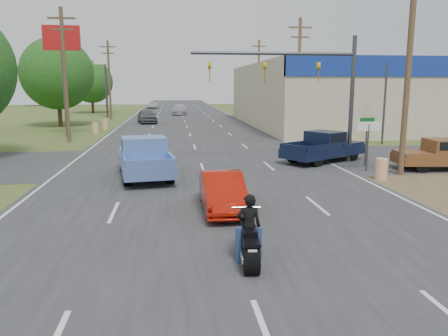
{
  "coord_description": "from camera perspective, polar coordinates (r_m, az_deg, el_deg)",
  "views": [
    {
      "loc": [
        -1.54,
        -6.76,
        4.27
      ],
      "look_at": [
        0.32,
        8.92,
        1.3
      ],
      "focal_mm": 35.0,
      "sensor_mm": 36.0,
      "label": 1
    }
  ],
  "objects": [
    {
      "name": "lane_sign",
      "position": [
        23.05,
        18.33,
        4.21
      ],
      "size": [
        1.2,
        0.08,
        2.52
      ],
      "color": "#3F3F44",
      "rests_on": "ground"
    },
    {
      "name": "street_name_sign",
      "position": [
        24.68,
        18.1,
        3.93
      ],
      "size": [
        0.8,
        0.08,
        2.61
      ],
      "color": "#3F3F44",
      "rests_on": "ground"
    },
    {
      "name": "tree_2",
      "position": [
        73.85,
        -16.93,
        10.72
      ],
      "size": [
        6.72,
        6.72,
        8.32
      ],
      "color": "#422D19",
      "rests_on": "ground"
    },
    {
      "name": "rider",
      "position": [
        10.72,
        3.26,
        -8.15
      ],
      "size": [
        0.63,
        0.44,
        1.63
      ],
      "primitive_type": "imported",
      "rotation": [
        0.0,
        0.0,
        3.06
      ],
      "color": "black",
      "rests_on": "ground"
    },
    {
      "name": "barrel_1",
      "position": [
        29.26,
        13.19,
        2.96
      ],
      "size": [
        0.56,
        0.56,
        1.0
      ],
      "primitive_type": "cylinder",
      "color": "orange",
      "rests_on": "ground"
    },
    {
      "name": "barrel_3",
      "position": [
        45.41,
        -15.24,
        5.51
      ],
      "size": [
        0.56,
        0.56,
        1.0
      ],
      "primitive_type": "cylinder",
      "color": "orange",
      "rests_on": "ground"
    },
    {
      "name": "pole_sign_left_far",
      "position": [
        63.46,
        -15.26,
        12.9
      ],
      "size": [
        3.0,
        0.35,
        9.2
      ],
      "color": "#3F3F44",
      "rests_on": "ground"
    },
    {
      "name": "tree_6",
      "position": [
        105.69,
        -22.82,
        11.04
      ],
      "size": [
        8.82,
        8.82,
        10.92
      ],
      "color": "#422D19",
      "rests_on": "ground"
    },
    {
      "name": "utility_pole_2",
      "position": [
        39.35,
        9.76,
        12.02
      ],
      "size": [
        2.0,
        0.28,
        10.0
      ],
      "color": "#4C3823",
      "rests_on": "ground"
    },
    {
      "name": "brown_pickup",
      "position": [
        25.14,
        26.48,
        1.6
      ],
      "size": [
        4.94,
        2.25,
        1.59
      ],
      "rotation": [
        0.0,
        0.0,
        1.48
      ],
      "color": "black",
      "rests_on": "ground"
    },
    {
      "name": "tree_1",
      "position": [
        50.22,
        -20.97,
        11.44
      ],
      "size": [
        7.56,
        7.56,
        9.36
      ],
      "color": "#422D19",
      "rests_on": "ground"
    },
    {
      "name": "tree_5",
      "position": [
        106.54,
        10.67,
        11.33
      ],
      "size": [
        7.98,
        7.98,
        9.88
      ],
      "color": "#422D19",
      "rests_on": "ground"
    },
    {
      "name": "red_convertible",
      "position": [
        15.12,
        -0.17,
        -3.17
      ],
      "size": [
        1.41,
        3.99,
        1.31
      ],
      "primitive_type": "imported",
      "rotation": [
        0.0,
        0.0,
        0.01
      ],
      "color": "#A81507",
      "rests_on": "ground"
    },
    {
      "name": "distant_car_grey",
      "position": [
        52.07,
        -10.01,
        6.7
      ],
      "size": [
        2.72,
        5.16,
        1.67
      ],
      "primitive_type": "imported",
      "rotation": [
        0.0,
        0.0,
        0.16
      ],
      "color": "#535458",
      "rests_on": "ground"
    },
    {
      "name": "utility_pole_5",
      "position": [
        35.67,
        -20.08,
        11.7
      ],
      "size": [
        2.0,
        0.28,
        10.0
      ],
      "color": "#4C3823",
      "rests_on": "ground"
    },
    {
      "name": "cross_road",
      "position": [
        25.17,
        -3.15,
        0.88
      ],
      "size": [
        120.0,
        10.0,
        0.02
      ],
      "primitive_type": "cube",
      "color": "#2D2D30",
      "rests_on": "ground"
    },
    {
      "name": "distant_car_silver",
      "position": [
        67.32,
        -5.86,
        7.63
      ],
      "size": [
        2.58,
        5.6,
        1.59
      ],
      "primitive_type": "imported",
      "rotation": [
        0.0,
        0.0,
        -0.07
      ],
      "color": "#B8B8BD",
      "rests_on": "ground"
    },
    {
      "name": "utility_pole_3",
      "position": [
        56.85,
        4.54,
        11.67
      ],
      "size": [
        2.0,
        0.28,
        10.0
      ],
      "color": "#4C3823",
      "rests_on": "ground"
    },
    {
      "name": "ground",
      "position": [
        8.14,
        5.55,
        -21.03
      ],
      "size": [
        200.0,
        200.0,
        0.0
      ],
      "primitive_type": "plane",
      "color": "#3D5120",
      "rests_on": "ground"
    },
    {
      "name": "utility_pole_6",
      "position": [
        59.3,
        -14.76,
        11.31
      ],
      "size": [
        2.0,
        0.28,
        10.0
      ],
      "color": "#4C3823",
      "rests_on": "ground"
    },
    {
      "name": "barrel_0",
      "position": [
        21.38,
        19.87,
        -0.15
      ],
      "size": [
        0.56,
        0.56,
        1.0
      ],
      "primitive_type": "cylinder",
      "color": "orange",
      "rests_on": "ground"
    },
    {
      "name": "signal_mast",
      "position": [
        24.88,
        10.69,
        11.7
      ],
      "size": [
        9.12,
        0.4,
        7.0
      ],
      "color": "#3F3F44",
      "rests_on": "ground"
    },
    {
      "name": "navy_pickup",
      "position": [
        25.63,
        13.05,
        2.77
      ],
      "size": [
        5.52,
        4.5,
        1.74
      ],
      "rotation": [
        0.0,
        0.0,
        -1.01
      ],
      "color": "black",
      "rests_on": "ground"
    },
    {
      "name": "pole_sign_left_near",
      "position": [
        39.88,
        -20.36,
        14.17
      ],
      "size": [
        3.0,
        0.35,
        9.2
      ],
      "color": "#3F3F44",
      "rests_on": "ground"
    },
    {
      "name": "blue_pickup",
      "position": [
        21.12,
        -10.37,
        1.47
      ],
      "size": [
        3.05,
        6.02,
        1.91
      ],
      "rotation": [
        0.0,
        0.0,
        0.15
      ],
      "color": "black",
      "rests_on": "ground"
    },
    {
      "name": "distant_car_white",
      "position": [
        86.9,
        -9.27,
        8.09
      ],
      "size": [
        2.25,
        4.48,
        1.22
      ],
      "primitive_type": "imported",
      "rotation": [
        0.0,
        0.0,
        3.09
      ],
      "color": "white",
      "rests_on": "ground"
    },
    {
      "name": "utility_pole_1",
      "position": [
        22.66,
        22.99,
        12.48
      ],
      "size": [
        2.0,
        0.28,
        10.0
      ],
      "color": "#4C3823",
      "rests_on": "ground"
    },
    {
      "name": "barrel_2",
      "position": [
        41.52,
        -16.44,
        5.0
      ],
      "size": [
        0.56,
        0.56,
        1.0
      ],
      "primitive_type": "cylinder",
      "color": "orange",
      "rests_on": "ground"
    },
    {
      "name": "main_road",
      "position": [
        46.97,
        -4.87,
        5.4
      ],
      "size": [
        15.0,
        180.0,
        0.02
      ],
      "primitive_type": "cube",
      "color": "#2D2D30",
      "rests_on": "ground"
    },
    {
      "name": "motorcycle",
      "position": [
        10.75,
        3.27,
        -9.7
      ],
      "size": [
        0.73,
        2.37,
        1.2
      ],
      "rotation": [
        0.0,
        0.0,
        -0.08
      ],
      "color": "black",
      "rests_on": "ground"
    }
  ]
}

